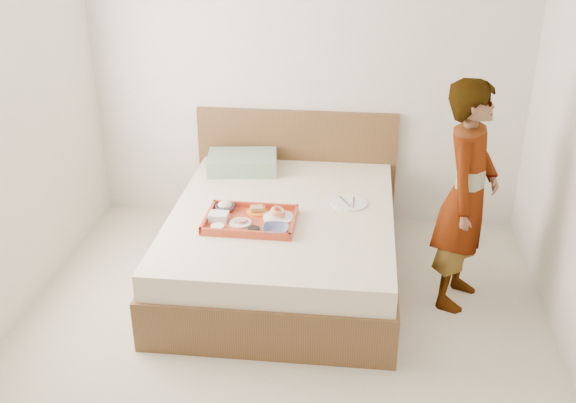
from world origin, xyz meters
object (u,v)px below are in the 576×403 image
at_px(dinner_plate, 349,203).
at_px(person, 467,196).
at_px(tray, 250,220).
at_px(bed, 283,243).

xyz_separation_m(dinner_plate, person, (0.76, -0.33, 0.24)).
relative_size(tray, person, 0.39).
bearing_deg(dinner_plate, person, -23.09).
bearing_deg(bed, tray, -131.15).
bearing_deg(dinner_plate, tray, -149.74).
height_order(tray, dinner_plate, tray).
bearing_deg(tray, person, 3.18).
distance_m(tray, dinner_plate, 0.76).
xyz_separation_m(bed, tray, (-0.19, -0.22, 0.29)).
height_order(bed, person, person).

